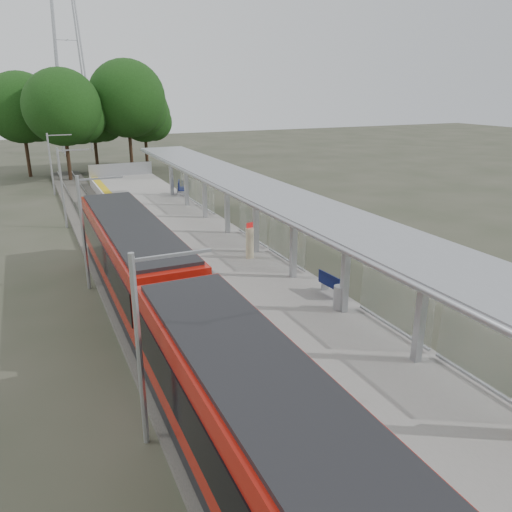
{
  "coord_description": "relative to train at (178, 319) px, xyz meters",
  "views": [
    {
      "loc": [
        -8.27,
        -4.4,
        9.11
      ],
      "look_at": [
        0.12,
        13.88,
        2.3
      ],
      "focal_mm": 35.0,
      "sensor_mm": 36.0,
      "label": 1
    }
  ],
  "objects": [
    {
      "name": "train",
      "position": [
        0.0,
        0.0,
        0.0
      ],
      "size": [
        2.74,
        27.6,
        3.62
      ],
      "color": "black",
      "rests_on": "ground"
    },
    {
      "name": "platform",
      "position": [
        4.5,
        10.13,
        -1.55
      ],
      "size": [
        6.0,
        50.0,
        1.0
      ],
      "primitive_type": "cube",
      "color": "gray",
      "rests_on": "ground"
    },
    {
      "name": "end_fence",
      "position": [
        4.5,
        35.08,
        -0.45
      ],
      "size": [
        6.0,
        0.1,
        1.2
      ],
      "primitive_type": "cube",
      "color": "#9EA0A5",
      "rests_on": "platform"
    },
    {
      "name": "catenary_masts",
      "position": [
        -1.72,
        9.13,
        0.86
      ],
      "size": [
        2.08,
        48.16,
        5.4
      ],
      "color": "#9EA0A5",
      "rests_on": "ground"
    },
    {
      "name": "info_pillar_far",
      "position": [
        5.83,
        7.4,
        -0.27
      ],
      "size": [
        0.41,
        0.41,
        1.81
      ],
      "rotation": [
        0.0,
        0.0,
        0.2
      ],
      "color": "beige",
      "rests_on": "platform"
    },
    {
      "name": "trackbed",
      "position": [
        -0.0,
        10.13,
        -1.93
      ],
      "size": [
        3.0,
        70.0,
        0.24
      ],
      "primitive_type": "cube",
      "color": "#59544C",
      "rests_on": "ground"
    },
    {
      "name": "bench_far",
      "position": [
        7.1,
        23.8,
        -0.46
      ],
      "size": [
        1.0,
        1.7,
        1.12
      ],
      "rotation": [
        0.0,
        0.0,
        -0.32
      ],
      "color": "#0F184D",
      "rests_on": "platform"
    },
    {
      "name": "canopy",
      "position": [
        6.11,
        6.31,
        2.15
      ],
      "size": [
        3.27,
        38.0,
        3.66
      ],
      "color": "#9EA0A5",
      "rests_on": "platform"
    },
    {
      "name": "bench_mid",
      "position": [
        6.93,
        1.69,
        -0.57
      ],
      "size": [
        0.53,
        1.38,
        0.92
      ],
      "rotation": [
        0.0,
        0.0,
        0.09
      ],
      "color": "#0F184D",
      "rests_on": "platform"
    },
    {
      "name": "tree_cluster",
      "position": [
        3.05,
        42.96,
        5.11
      ],
      "size": [
        19.67,
        13.49,
        12.05
      ],
      "color": "#382316",
      "rests_on": "ground"
    },
    {
      "name": "tactile_strip",
      "position": [
        1.95,
        10.13,
        -1.04
      ],
      "size": [
        0.6,
        50.0,
        0.02
      ],
      "primitive_type": "cube",
      "color": "gold",
      "rests_on": "platform"
    },
    {
      "name": "pylon",
      "position": [
        3.5,
        63.13,
        16.95
      ],
      "size": [
        8.0,
        4.0,
        38.0
      ],
      "primitive_type": null,
      "color": "#9EA0A5",
      "rests_on": "ground"
    },
    {
      "name": "litter_bin",
      "position": [
        6.46,
        0.35,
        -0.57
      ],
      "size": [
        0.6,
        0.6,
        0.96
      ],
      "primitive_type": "cylinder",
      "rotation": [
        0.0,
        0.0,
        -0.35
      ],
      "color": "#9EA0A5",
      "rests_on": "platform"
    }
  ]
}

